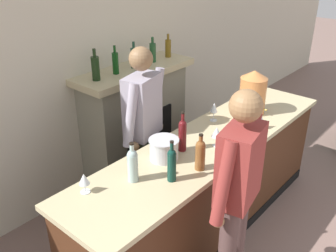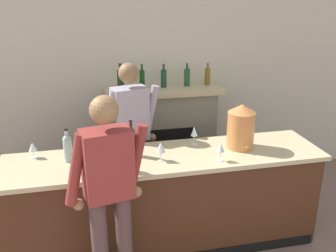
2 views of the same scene
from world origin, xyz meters
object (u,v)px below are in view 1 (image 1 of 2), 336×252
Objects in this scene: wine_glass_back_row at (84,180)px; wine_glass_by_dispenser at (260,116)px; person_bartender at (144,131)px; copper_dispenser at (253,92)px; ice_bucket_steel at (164,149)px; wine_bottle_cabernet_heavy at (172,163)px; fireplace_stone at (136,123)px; wine_bottle_burgundy_dark at (182,134)px; wine_glass_near_bucket at (217,132)px; wine_bottle_riesling_slim at (200,154)px; wine_glass_front_left at (214,108)px; wine_bottle_port_short at (133,164)px; person_customer at (236,198)px.

wine_glass_back_row is 1.73m from wine_glass_by_dispenser.
person_bartender is 9.92× the size of wine_glass_by_dispenser.
ice_bucket_steel is (-1.27, 0.07, -0.13)m from copper_dispenser.
wine_bottle_cabernet_heavy is 2.15× the size of wine_glass_back_row.
ice_bucket_steel is at bearing -124.50° from fireplace_stone.
wine_bottle_burgundy_dark is at bearing 177.63° from copper_dispenser.
wine_glass_by_dispenser is at bearing -12.62° from wine_glass_near_bucket.
wine_bottle_cabernet_heavy is (-0.26, 0.07, 0.01)m from wine_bottle_riesling_slim.
wine_bottle_cabernet_heavy reaches higher than wine_glass_front_left.
fireplace_stone is 1.08m from wine_glass_front_left.
wine_bottle_port_short is (-0.63, -0.51, 0.15)m from person_bartender.
person_bartender is 5.07× the size of wine_bottle_burgundy_dark.
wine_bottle_riesling_slim is (0.07, -0.31, 0.05)m from ice_bucket_steel.
fireplace_stone is at bearing 33.82° from wine_glass_back_row.
person_customer is 0.75m from wine_bottle_burgundy_dark.
wine_glass_by_dispenser is at bearing 20.83° from person_customer.
person_bartender is at bearing 151.56° from copper_dispenser.
copper_dispenser is 2.35× the size of wine_glass_front_left.
wine_bottle_port_short is at bearing 147.91° from wine_bottle_riesling_slim.
person_bartender is 9.39× the size of wine_glass_front_left.
wine_bottle_burgundy_dark is at bearing 69.09° from person_customer.
copper_dispenser is at bearing 6.73° from wine_bottle_cabernet_heavy.
wine_bottle_burgundy_dark is 1.16× the size of wine_bottle_riesling_slim.
fireplace_stone is 1.99m from person_customer.
wine_glass_front_left is (1.04, 0.35, -0.01)m from wine_bottle_cabernet_heavy.
ice_bucket_steel is at bearing 85.24° from person_customer.
wine_bottle_burgundy_dark reaches higher than wine_bottle_cabernet_heavy.
wine_glass_front_left is (0.85, 0.10, 0.04)m from ice_bucket_steel.
ice_bucket_steel is 0.78× the size of wine_bottle_port_short.
wine_glass_near_bucket is 0.95× the size of wine_glass_front_left.
person_bartender is at bearing 76.33° from wine_bottle_riesling_slim.
ice_bucket_steel is at bearing 156.04° from wine_glass_near_bucket.
person_customer is 1.23m from wine_glass_front_left.
wine_bottle_riesling_slim is 0.92× the size of wine_bottle_cabernet_heavy.
person_bartender is at bearing 20.61° from wine_glass_back_row.
person_bartender reaches higher than wine_bottle_riesling_slim.
person_customer is at bearing -114.14° from fireplace_stone.
fireplace_stone is 5.30× the size of wine_bottle_port_short.
person_bartender is at bearing 75.07° from person_customer.
ice_bucket_steel is at bearing 51.98° from wine_bottle_cabernet_heavy.
wine_bottle_cabernet_heavy is (-0.45, -0.72, 0.15)m from person_bartender.
wine_bottle_cabernet_heavy is at bearing 176.33° from wine_glass_by_dispenser.
wine_bottle_cabernet_heavy reaches higher than wine_bottle_riesling_slim.
copper_dispenser is 2.92× the size of wine_glass_back_row.
wine_bottle_port_short reaches higher than wine_glass_front_left.
person_bartender is 11.66× the size of wine_glass_back_row.
copper_dispenser reaches higher than ice_bucket_steel.
wine_bottle_cabernet_heavy reaches higher than wine_bottle_port_short.
wine_glass_front_left is at bearing 27.69° from wine_bottle_riesling_slim.
wine_glass_by_dispenser is at bearing -73.31° from wine_glass_front_left.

